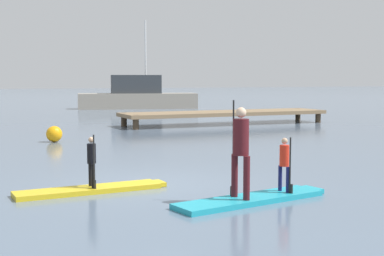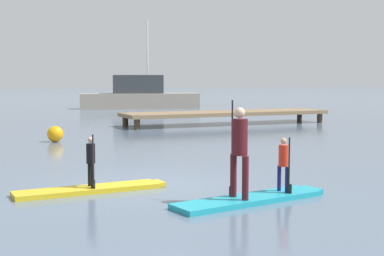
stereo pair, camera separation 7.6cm
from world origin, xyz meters
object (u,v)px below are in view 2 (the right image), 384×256
(fishing_boat_white_large, at_px, (139,96))
(paddler_child_front, at_px, (284,162))
(paddler_adult, at_px, (239,146))
(paddleboard_near, at_px, (91,189))
(mooring_buoy_mid, at_px, (55,134))
(paddleboard_far, at_px, (252,199))
(paddler_child_solo, at_px, (91,159))

(fishing_boat_white_large, bearing_deg, paddler_child_front, -103.18)
(paddler_adult, bearing_deg, fishing_boat_white_large, 75.08)
(paddleboard_near, bearing_deg, mooring_buoy_mid, 84.68)
(paddler_adult, bearing_deg, mooring_buoy_mid, 96.81)
(paddler_adult, bearing_deg, paddleboard_near, 136.25)
(paddleboard_far, bearing_deg, fishing_boat_white_large, 75.57)
(paddler_child_solo, xyz_separation_m, mooring_buoy_mid, (0.87, 9.39, -0.38))
(paddler_child_solo, bearing_deg, fishing_boat_white_large, 70.18)
(mooring_buoy_mid, bearing_deg, paddler_child_front, -77.81)
(paddleboard_near, height_order, paddler_child_front, paddler_child_front)
(paddleboard_far, height_order, paddler_adult, paddler_adult)
(paddler_child_solo, xyz_separation_m, paddler_adult, (2.25, -2.14, 0.40))
(paddler_child_front, bearing_deg, fishing_boat_white_large, 76.82)
(paddler_child_solo, distance_m, paddleboard_far, 3.36)
(paddleboard_near, distance_m, fishing_boat_white_large, 31.87)
(paddler_child_solo, relative_size, fishing_boat_white_large, 0.12)
(paddleboard_near, xyz_separation_m, fishing_boat_white_large, (10.81, 29.97, 0.89))
(paddleboard_far, distance_m, paddler_child_front, 1.01)
(fishing_boat_white_large, relative_size, mooring_buoy_mid, 15.95)
(paddler_child_front, bearing_deg, paddleboard_far, -170.77)
(paddler_child_solo, bearing_deg, mooring_buoy_mid, 84.69)
(paddler_child_solo, distance_m, paddler_child_front, 3.86)
(paddler_child_front, height_order, mooring_buoy_mid, paddler_child_front)
(paddleboard_far, bearing_deg, paddler_adult, -170.98)
(paddler_adult, relative_size, mooring_buoy_mid, 3.07)
(paddleboard_near, bearing_deg, paddler_adult, -43.75)
(paddleboard_far, distance_m, paddler_adult, 1.06)
(paddler_child_solo, height_order, paddleboard_far, paddler_child_solo)
(paddler_adult, bearing_deg, paddler_child_front, 9.17)
(paddler_child_solo, height_order, fishing_boat_white_large, fishing_boat_white_large)
(paddler_adult, bearing_deg, paddleboard_far, 9.02)
(fishing_boat_white_large, distance_m, mooring_buoy_mid, 22.88)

